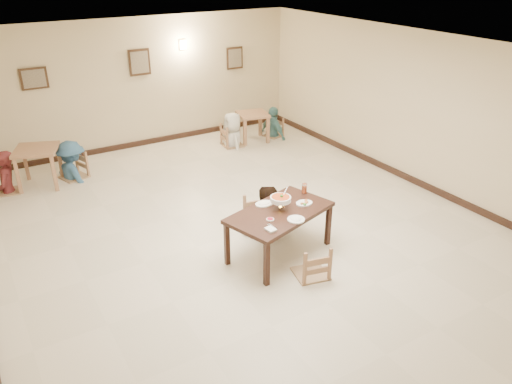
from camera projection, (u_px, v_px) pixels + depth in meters
floor at (245, 232)px, 8.45m from camera, size 10.00×10.00×0.00m
ceiling at (243, 51)px, 7.15m from camera, size 10.00×10.00×0.00m
wall_back at (137, 84)px, 11.65m from camera, size 10.00×0.00×10.00m
wall_right at (422, 111)px, 9.67m from camera, size 0.00×10.00×10.00m
baseboard_back at (143, 143)px, 12.25m from camera, size 8.00×0.06×0.12m
baseboard_right at (411, 179)px, 10.28m from camera, size 0.06×10.00×0.12m
picture_a at (34, 79)px, 10.41m from camera, size 0.55×0.04×0.45m
picture_b at (140, 62)px, 11.44m from camera, size 0.50×0.04×0.60m
picture_c at (235, 58)px, 12.68m from camera, size 0.45×0.04×0.55m
wall_sconce at (183, 45)px, 11.83m from camera, size 0.16×0.05×0.22m
main_table at (280, 216)px, 7.57m from camera, size 1.81×1.33×0.76m
chair_far at (261, 202)px, 8.30m from camera, size 0.51×0.51×1.08m
chair_near at (312, 245)px, 7.13m from camera, size 0.47×0.47×1.00m
main_diner at (266, 187)px, 8.10m from camera, size 0.91×0.76×1.68m
curry_warmer at (281, 199)px, 7.52m from camera, size 0.35×0.32×0.28m
rice_plate_far at (264, 204)px, 7.71m from camera, size 0.29×0.29×0.07m
rice_plate_near at (296, 219)px, 7.27m from camera, size 0.26×0.26×0.06m
fried_plate at (304, 203)px, 7.73m from camera, size 0.27×0.27×0.06m
chili_dish at (270, 219)px, 7.27m from camera, size 0.12×0.12×0.02m
napkin_cutlery at (271, 229)px, 7.00m from camera, size 0.15×0.24×0.03m
drink_glass at (304, 189)px, 8.05m from camera, size 0.08×0.08×0.17m
bg_table_left at (37, 155)px, 9.88m from camera, size 1.03×1.03×0.80m
bg_table_right at (253, 118)px, 12.32m from camera, size 0.85×0.85×0.71m
bg_chair_ll at (4, 170)px, 9.66m from camera, size 0.44×0.44×0.94m
bg_chair_lr at (70, 154)px, 10.28m from camera, size 0.49×0.49×1.04m
bg_chair_rl at (232, 126)px, 12.02m from camera, size 0.48×0.48×1.02m
bg_chair_rr at (273, 120)px, 12.68m from camera, size 0.42×0.42×0.89m
bg_diner_a at (0, 152)px, 9.50m from camera, size 0.58×0.72×1.70m
bg_diner_b at (68, 141)px, 10.16m from camera, size 0.92×1.18×1.60m
bg_diner_c at (232, 113)px, 11.88m from camera, size 0.63×0.87×1.65m
bg_diner_d at (273, 107)px, 12.54m from camera, size 0.49×0.94×1.53m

